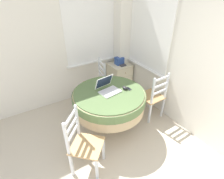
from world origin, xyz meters
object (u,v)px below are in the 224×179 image
(book_on_cabinet, at_px, (122,64))
(laptop, at_px, (108,88))
(dining_chair_near_right_window, at_px, (153,97))
(corner_cabinet, at_px, (120,77))
(cell_phone, at_px, (128,89))
(round_dining_table, at_px, (109,100))
(computer_mouse, at_px, (125,88))
(dining_chair_near_back_window, at_px, (96,83))
(dining_chair_camera_near, at_px, (84,144))
(storage_box, at_px, (119,61))

(book_on_cabinet, bearing_deg, laptop, -134.52)
(dining_chair_near_right_window, xyz_separation_m, corner_cabinet, (0.03, 1.16, -0.12))
(cell_phone, bearing_deg, dining_chair_near_right_window, -8.44)
(round_dining_table, bearing_deg, dining_chair_near_right_window, -10.66)
(cell_phone, distance_m, dining_chair_near_right_window, 0.61)
(computer_mouse, height_order, dining_chair_near_back_window, dining_chair_near_back_window)
(computer_mouse, bearing_deg, dining_chair_camera_near, -154.88)
(computer_mouse, relative_size, dining_chair_near_right_window, 0.11)
(dining_chair_near_right_window, bearing_deg, cell_phone, 171.56)
(laptop, distance_m, cell_phone, 0.35)
(laptop, relative_size, storage_box, 2.09)
(dining_chair_near_back_window, distance_m, book_on_cabinet, 0.75)
(laptop, height_order, corner_cabinet, laptop)
(dining_chair_near_right_window, bearing_deg, dining_chair_near_back_window, 123.62)
(book_on_cabinet, bearing_deg, cell_phone, -118.59)
(laptop, bearing_deg, round_dining_table, -98.98)
(laptop, height_order, dining_chair_near_back_window, laptop)
(corner_cabinet, bearing_deg, laptop, -132.57)
(computer_mouse, bearing_deg, storage_box, 60.68)
(dining_chair_near_back_window, bearing_deg, laptop, -102.84)
(dining_chair_near_back_window, bearing_deg, book_on_cabinet, 8.34)
(cell_phone, relative_size, book_on_cabinet, 0.56)
(laptop, xyz_separation_m, corner_cabinet, (0.88, 0.95, -0.47))
(laptop, xyz_separation_m, dining_chair_near_back_window, (0.18, 0.80, -0.35))
(dining_chair_camera_near, distance_m, corner_cabinet, 2.19)
(round_dining_table, distance_m, dining_chair_near_right_window, 0.89)
(laptop, xyz_separation_m, dining_chair_camera_near, (-0.71, -0.56, -0.35))
(corner_cabinet, bearing_deg, storage_box, 133.65)
(laptop, bearing_deg, corner_cabinet, 47.43)
(computer_mouse, height_order, cell_phone, computer_mouse)
(dining_chair_near_back_window, distance_m, dining_chair_camera_near, 1.62)
(round_dining_table, relative_size, computer_mouse, 11.48)
(laptop, distance_m, book_on_cabinet, 1.27)
(dining_chair_near_right_window, distance_m, storage_box, 1.21)
(computer_mouse, relative_size, storage_box, 0.60)
(laptop, xyz_separation_m, computer_mouse, (0.26, -0.11, -0.02))
(dining_chair_camera_near, bearing_deg, cell_phone, 22.75)
(cell_phone, bearing_deg, computer_mouse, 160.03)
(dining_chair_camera_near, xyz_separation_m, book_on_cabinet, (1.59, 1.46, 0.23))
(corner_cabinet, bearing_deg, dining_chair_near_right_window, -91.33)
(laptop, bearing_deg, cell_phone, -21.90)
(round_dining_table, height_order, corner_cabinet, round_dining_table)
(laptop, relative_size, book_on_cabinet, 1.89)
(laptop, bearing_deg, dining_chair_camera_near, -141.53)
(computer_mouse, bearing_deg, book_on_cabinet, 58.29)
(dining_chair_near_back_window, bearing_deg, round_dining_table, -102.63)
(cell_phone, height_order, dining_chair_camera_near, dining_chair_camera_near)
(computer_mouse, height_order, dining_chair_camera_near, dining_chair_camera_near)
(dining_chair_near_back_window, relative_size, dining_chair_camera_near, 1.00)
(storage_box, distance_m, book_on_cabinet, 0.10)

